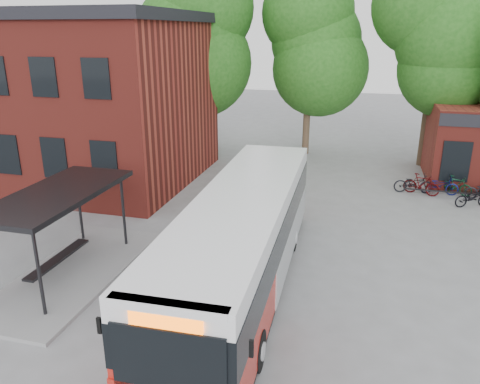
% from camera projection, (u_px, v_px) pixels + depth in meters
% --- Properties ---
extents(ground, '(100.00, 100.00, 0.00)m').
position_uv_depth(ground, '(207.00, 276.00, 15.26)').
color(ground, slate).
extents(station_building, '(18.40, 10.40, 8.50)m').
position_uv_depth(station_building, '(30.00, 96.00, 25.25)').
color(station_building, maroon).
rests_on(station_building, ground).
extents(bus_shelter, '(3.60, 7.00, 2.90)m').
position_uv_depth(bus_shelter, '(62.00, 233.00, 14.96)').
color(bus_shelter, '#242427').
rests_on(bus_shelter, ground).
extents(bike_rail, '(5.20, 0.10, 0.38)m').
position_uv_depth(bike_rail, '(461.00, 196.00, 22.07)').
color(bike_rail, '#242427').
rests_on(bike_rail, ground).
extents(tree_0, '(7.92, 7.92, 11.00)m').
position_uv_depth(tree_0, '(196.00, 65.00, 29.52)').
color(tree_0, '#1E5416').
rests_on(tree_0, ground).
extents(tree_1, '(7.92, 7.92, 10.40)m').
position_uv_depth(tree_1, '(309.00, 71.00, 28.83)').
color(tree_1, '#1E5416').
rests_on(tree_1, ground).
extents(tree_2, '(7.92, 7.92, 11.00)m').
position_uv_depth(tree_2, '(432.00, 70.00, 26.12)').
color(tree_2, '#1E5416').
rests_on(tree_2, ground).
extents(city_bus, '(2.94, 12.31, 3.11)m').
position_uv_depth(city_bus, '(243.00, 242.00, 14.09)').
color(city_bus, red).
rests_on(city_bus, ground).
extents(bicycle_0, '(1.92, 0.85, 0.98)m').
position_uv_depth(bicycle_0, '(413.00, 183.00, 22.97)').
color(bicycle_0, black).
rests_on(bicycle_0, ground).
extents(bicycle_1, '(1.79, 1.01, 1.04)m').
position_uv_depth(bicycle_1, '(421.00, 184.00, 22.71)').
color(bicycle_1, '#3C0709').
rests_on(bicycle_1, ground).
extents(bicycle_2, '(1.81, 0.69, 0.94)m').
position_uv_depth(bicycle_2, '(439.00, 185.00, 22.77)').
color(bicycle_2, '#0F1655').
rests_on(bicycle_2, ground).
extents(bicycle_3, '(1.60, 1.05, 0.94)m').
position_uv_depth(bicycle_3, '(456.00, 185.00, 22.72)').
color(bicycle_3, '#0D341E').
rests_on(bicycle_3, ground).
extents(bicycle_4, '(1.81, 1.22, 0.90)m').
position_uv_depth(bicycle_4, '(473.00, 197.00, 21.13)').
color(bicycle_4, black).
rests_on(bicycle_4, ground).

